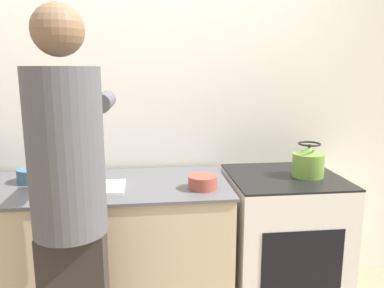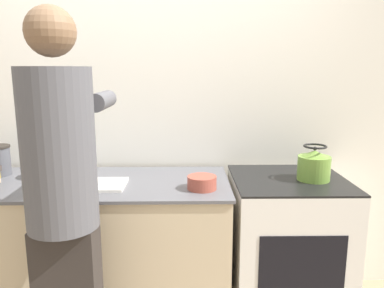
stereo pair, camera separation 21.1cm
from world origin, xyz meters
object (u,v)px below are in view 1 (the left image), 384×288
oven (281,244)px  bowl_prep (203,182)px  person (70,200)px  kettle (308,162)px  cutting_board (90,188)px  knife (84,187)px

oven → bowl_prep: (-0.54, -0.14, 0.48)m
oven → person: 1.41m
kettle → bowl_prep: 0.68m
oven → bowl_prep: 0.73m
person → kettle: size_ratio=8.68×
cutting_board → person: bearing=-91.5°
cutting_board → bowl_prep: 0.64m
person → cutting_board: (0.01, 0.46, -0.09)m
oven → knife: knife is taller
person → knife: person is taller
oven → kettle: size_ratio=4.36×
person → oven: bearing=24.7°
oven → knife: 1.29m
knife → oven: bearing=7.2°
cutting_board → knife: size_ratio=1.65×
oven → person: bearing=-155.3°
bowl_prep → oven: bearing=14.6°
oven → bowl_prep: bowl_prep is taller
knife → kettle: bearing=5.4°
person → bowl_prep: bearing=32.0°
oven → cutting_board: size_ratio=2.37×
person → bowl_prep: 0.76m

